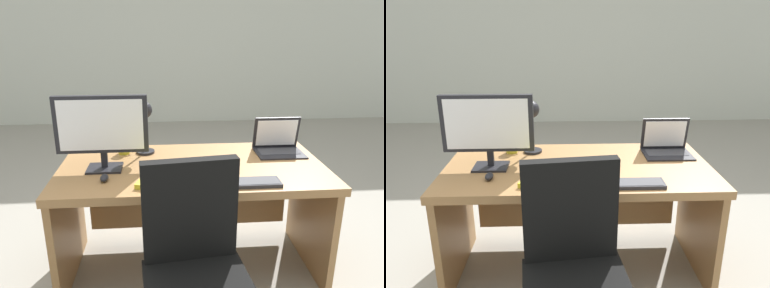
{
  "view_description": "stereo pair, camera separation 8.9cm",
  "coord_description": "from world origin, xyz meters",
  "views": [
    {
      "loc": [
        -0.17,
        -2.01,
        1.53
      ],
      "look_at": [
        0.0,
        0.04,
        0.84
      ],
      "focal_mm": 33.71,
      "sensor_mm": 36.0,
      "label": 1
    },
    {
      "loc": [
        -0.08,
        -2.01,
        1.53
      ],
      "look_at": [
        0.0,
        0.04,
        0.84
      ],
      "focal_mm": 33.71,
      "sensor_mm": 36.0,
      "label": 2
    }
  ],
  "objects": [
    {
      "name": "ground",
      "position": [
        0.0,
        1.5,
        0.0
      ],
      "size": [
        12.0,
        12.0,
        0.0
      ],
      "primitive_type": "plane",
      "color": "gray"
    },
    {
      "name": "monitor",
      "position": [
        -0.52,
        -0.02,
        0.98
      ],
      "size": [
        0.52,
        0.16,
        0.44
      ],
      "color": "black",
      "rests_on": "desk"
    },
    {
      "name": "book",
      "position": [
        -0.18,
        -0.2,
        0.74
      ],
      "size": [
        0.29,
        0.35,
        0.03
      ],
      "color": "yellow",
      "rests_on": "desk"
    },
    {
      "name": "coffee_mug",
      "position": [
        -0.43,
        0.24,
        0.77
      ],
      "size": [
        0.1,
        0.07,
        0.09
      ],
      "color": "yellow",
      "rests_on": "desk"
    },
    {
      "name": "back_wall",
      "position": [
        0.0,
        3.78,
        1.4
      ],
      "size": [
        10.0,
        0.1,
        2.8
      ],
      "primitive_type": "cube",
      "color": "silver",
      "rests_on": "ground"
    },
    {
      "name": "desk_lamp",
      "position": [
        -0.29,
        0.22,
        0.97
      ],
      "size": [
        0.12,
        0.15,
        0.35
      ],
      "color": "black",
      "rests_on": "desk"
    },
    {
      "name": "desk",
      "position": [
        0.0,
        0.04,
        0.53
      ],
      "size": [
        1.59,
        0.79,
        0.72
      ],
      "color": "#9E7042",
      "rests_on": "ground"
    },
    {
      "name": "keyboard",
      "position": [
        0.28,
        -0.3,
        0.73
      ],
      "size": [
        0.32,
        0.11,
        0.02
      ],
      "color": "#2D2D33",
      "rests_on": "desk"
    },
    {
      "name": "laptop",
      "position": [
        0.58,
        0.2,
        0.79
      ],
      "size": [
        0.31,
        0.24,
        0.23
      ],
      "color": "black",
      "rests_on": "desk"
    },
    {
      "name": "mouse",
      "position": [
        -0.49,
        -0.19,
        0.74
      ],
      "size": [
        0.04,
        0.08,
        0.03
      ],
      "color": "black",
      "rests_on": "desk"
    }
  ]
}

